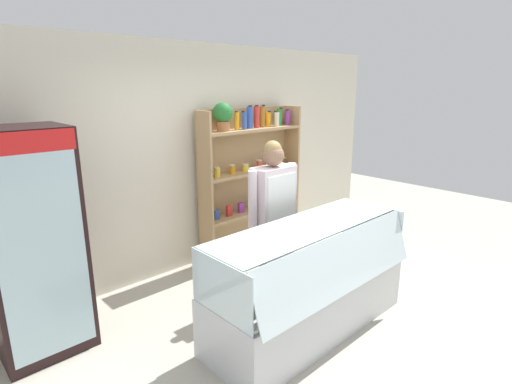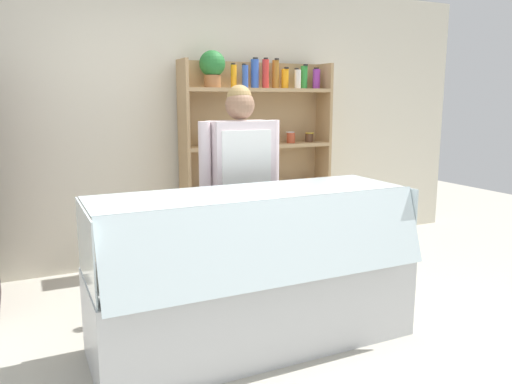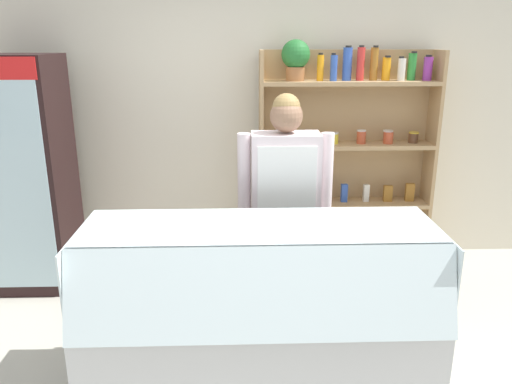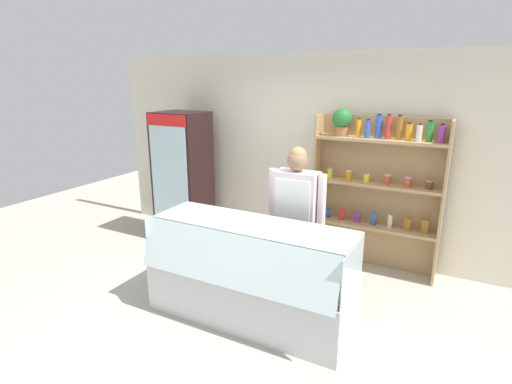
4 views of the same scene
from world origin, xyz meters
name	(u,v)px [view 3 (image 3 of 4)]	position (x,y,z in m)	size (l,w,h in m)	color
ground_plane	(276,378)	(0.00, 0.00, 0.00)	(12.00, 12.00, 0.00)	#B7B2A3
back_wall	(262,115)	(0.00, 1.96, 1.35)	(6.80, 0.10, 2.70)	silver
drinks_fridge	(23,175)	(-1.98, 1.37, 0.96)	(0.70, 0.62, 1.91)	black
shelving_unit	(342,142)	(0.70, 1.72, 1.14)	(1.55, 0.29, 2.02)	tan
deli_display_case	(259,335)	(-0.11, -0.01, 0.31)	(2.05, 0.80, 1.01)	silver
shop_clerk	(285,193)	(0.10, 0.67, 1.00)	(0.66, 0.25, 1.68)	#383D51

